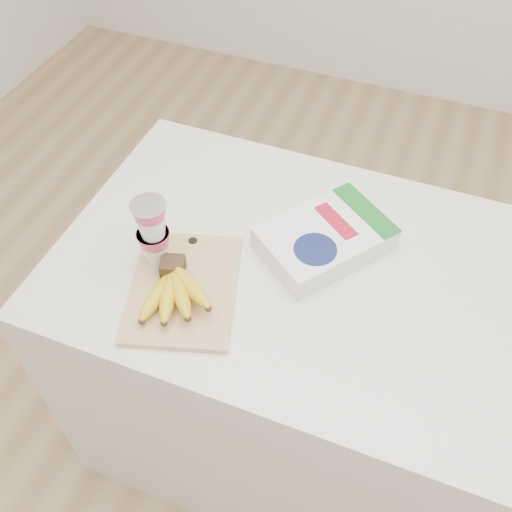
% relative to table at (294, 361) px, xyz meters
% --- Properties ---
extents(room, '(4.00, 4.00, 4.00)m').
position_rel_table_xyz_m(room, '(0.00, 0.00, 0.95)').
color(room, tan).
rests_on(room, ground).
extents(table, '(1.06, 0.71, 0.79)m').
position_rel_table_xyz_m(table, '(0.00, 0.00, 0.00)').
color(table, silver).
rests_on(table, ground).
extents(cutting_board, '(0.29, 0.34, 0.01)m').
position_rel_table_xyz_m(cutting_board, '(-0.21, -0.15, 0.40)').
color(cutting_board, '#D9AE77').
rests_on(cutting_board, table).
extents(bananas, '(0.16, 0.17, 0.06)m').
position_rel_table_xyz_m(bananas, '(-0.21, -0.18, 0.44)').
color(bananas, '#382816').
rests_on(bananas, cutting_board).
extents(yogurt_stack, '(0.07, 0.07, 0.16)m').
position_rel_table_xyz_m(yogurt_stack, '(-0.29, -0.11, 0.50)').
color(yogurt_stack, white).
rests_on(yogurt_stack, cutting_board).
extents(cereal_box, '(0.30, 0.32, 0.06)m').
position_rel_table_xyz_m(cereal_box, '(0.03, 0.06, 0.43)').
color(cereal_box, white).
rests_on(cereal_box, table).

